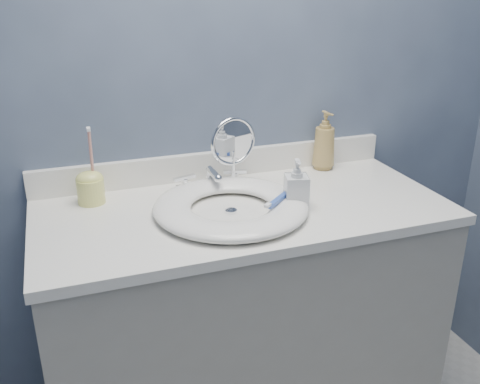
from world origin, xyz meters
name	(u,v)px	position (x,y,z in m)	size (l,w,h in m)	color
back_wall	(215,82)	(0.00, 1.25, 1.20)	(2.20, 0.02, 2.40)	#404C61
vanity_cabinet	(243,332)	(0.00, 0.97, 0.42)	(1.20, 0.55, 0.85)	#A19E93
countertop	(244,211)	(0.00, 0.97, 0.86)	(1.22, 0.57, 0.03)	white
backsplash	(217,164)	(0.00, 1.24, 0.93)	(1.22, 0.02, 0.09)	white
basin	(231,206)	(-0.05, 0.94, 0.90)	(0.45, 0.45, 0.04)	white
drain	(231,211)	(-0.05, 0.94, 0.88)	(0.04, 0.04, 0.01)	silver
faucet	(211,180)	(-0.05, 1.14, 0.91)	(0.25, 0.13, 0.07)	silver
makeup_mirror	(233,150)	(0.02, 1.13, 1.01)	(0.16, 0.09, 0.23)	silver
soap_bottle_amber	(324,141)	(0.38, 1.19, 0.98)	(0.08, 0.08, 0.21)	#A7894B
soap_bottle_clear	(297,184)	(0.14, 0.91, 0.95)	(0.07, 0.07, 0.15)	silver
toothbrush_holder	(90,186)	(-0.42, 1.15, 0.93)	(0.08, 0.08, 0.23)	#E4E472
toothbrush_lying	(280,198)	(0.08, 0.90, 0.92)	(0.14, 0.12, 0.02)	#3153B0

